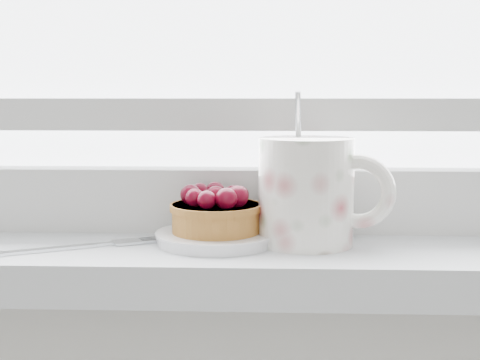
# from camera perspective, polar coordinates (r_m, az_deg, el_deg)

# --- Properties ---
(saucer) EXTENTS (0.12, 0.12, 0.01)m
(saucer) POSITION_cam_1_polar(r_m,az_deg,el_deg) (0.69, -2.06, -4.95)
(saucer) COLOR white
(saucer) RESTS_ON windowsill
(raspberry_tart) EXTENTS (0.09, 0.09, 0.05)m
(raspberry_tart) POSITION_cam_1_polar(r_m,az_deg,el_deg) (0.68, -2.06, -2.69)
(raspberry_tart) COLOR #945A20
(raspberry_tart) RESTS_ON saucer
(floral_mug) EXTENTS (0.15, 0.12, 0.16)m
(floral_mug) POSITION_cam_1_polar(r_m,az_deg,el_deg) (0.68, 5.97, -0.80)
(floral_mug) COLOR white
(floral_mug) RESTS_ON windowsill
(fork) EXTENTS (0.17, 0.10, 0.00)m
(fork) POSITION_cam_1_polar(r_m,az_deg,el_deg) (0.69, -13.53, -5.53)
(fork) COLOR silver
(fork) RESTS_ON windowsill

